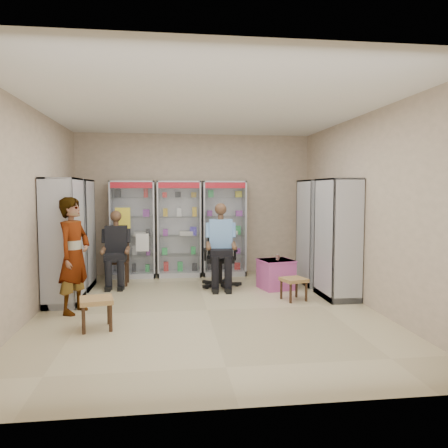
{
  "coord_description": "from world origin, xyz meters",
  "views": [
    {
      "loc": [
        -0.57,
        -6.44,
        1.8
      ],
      "look_at": [
        0.34,
        0.7,
        1.25
      ],
      "focal_mm": 35.0,
      "sensor_mm": 36.0,
      "label": 1
    }
  ],
  "objects": [
    {
      "name": "floor",
      "position": [
        0.0,
        0.0,
        0.0
      ],
      "size": [
        6.0,
        6.0,
        0.0
      ],
      "primitive_type": "plane",
      "color": "tan",
      "rests_on": "ground"
    },
    {
      "name": "room_shell",
      "position": [
        0.0,
        0.0,
        1.97
      ],
      "size": [
        5.02,
        6.02,
        3.01
      ],
      "color": "#C1A88F",
      "rests_on": "ground"
    },
    {
      "name": "cabinet_back_left",
      "position": [
        -1.3,
        2.73,
        1.0
      ],
      "size": [
        0.9,
        0.5,
        2.0
      ],
      "primitive_type": "cube",
      "color": "#A5A8AC",
      "rests_on": "floor"
    },
    {
      "name": "cabinet_back_mid",
      "position": [
        -0.35,
        2.73,
        1.0
      ],
      "size": [
        0.9,
        0.5,
        2.0
      ],
      "primitive_type": "cube",
      "color": "#A9ADB0",
      "rests_on": "floor"
    },
    {
      "name": "cabinet_back_right",
      "position": [
        0.6,
        2.73,
        1.0
      ],
      "size": [
        0.9,
        0.5,
        2.0
      ],
      "primitive_type": "cube",
      "color": "silver",
      "rests_on": "floor"
    },
    {
      "name": "cabinet_right_far",
      "position": [
        2.23,
        1.6,
        1.0
      ],
      "size": [
        0.9,
        0.5,
        2.0
      ],
      "primitive_type": "cube",
      "rotation": [
        0.0,
        0.0,
        1.57
      ],
      "color": "#AFB2B6",
      "rests_on": "floor"
    },
    {
      "name": "cabinet_right_near",
      "position": [
        2.23,
        0.5,
        1.0
      ],
      "size": [
        0.9,
        0.5,
        2.0
      ],
      "primitive_type": "cube",
      "rotation": [
        0.0,
        0.0,
        1.57
      ],
      "color": "silver",
      "rests_on": "floor"
    },
    {
      "name": "cabinet_left_far",
      "position": [
        -2.23,
        1.8,
        1.0
      ],
      "size": [
        0.9,
        0.5,
        2.0
      ],
      "primitive_type": "cube",
      "rotation": [
        0.0,
        0.0,
        -1.57
      ],
      "color": "#9EA0A5",
      "rests_on": "floor"
    },
    {
      "name": "cabinet_left_near",
      "position": [
        -2.23,
        0.7,
        1.0
      ],
      "size": [
        0.9,
        0.5,
        2.0
      ],
      "primitive_type": "cube",
      "rotation": [
        0.0,
        0.0,
        -1.57
      ],
      "color": "#ACADB3",
      "rests_on": "floor"
    },
    {
      "name": "wooden_chair",
      "position": [
        -1.55,
        2.0,
        0.47
      ],
      "size": [
        0.42,
        0.42,
        0.94
      ],
      "primitive_type": "cube",
      "color": "black",
      "rests_on": "floor"
    },
    {
      "name": "seated_customer",
      "position": [
        -1.55,
        1.95,
        0.67
      ],
      "size": [
        0.44,
        0.6,
        1.34
      ],
      "primitive_type": null,
      "color": "black",
      "rests_on": "floor"
    },
    {
      "name": "office_chair",
      "position": [
        0.39,
        1.59,
        0.58
      ],
      "size": [
        0.67,
        0.67,
        1.15
      ],
      "primitive_type": "cube",
      "rotation": [
        0.0,
        0.0,
        -0.07
      ],
      "color": "black",
      "rests_on": "floor"
    },
    {
      "name": "seated_shopkeeper",
      "position": [
        0.39,
        1.54,
        0.73
      ],
      "size": [
        0.53,
        0.71,
        1.47
      ],
      "primitive_type": null,
      "rotation": [
        0.0,
        0.0,
        -0.07
      ],
      "color": "#6998D0",
      "rests_on": "floor"
    },
    {
      "name": "pink_trunk",
      "position": [
        1.38,
        1.29,
        0.27
      ],
      "size": [
        0.66,
        0.65,
        0.54
      ],
      "primitive_type": "cube",
      "rotation": [
        0.0,
        0.0,
        0.23
      ],
      "color": "#BD4B92",
      "rests_on": "floor"
    },
    {
      "name": "tea_glass",
      "position": [
        1.4,
        1.26,
        0.59
      ],
      "size": [
        0.07,
        0.07,
        0.11
      ],
      "primitive_type": "cylinder",
      "color": "#5F1F08",
      "rests_on": "pink_trunk"
    },
    {
      "name": "woven_stool_a",
      "position": [
        1.46,
        0.42,
        0.18
      ],
      "size": [
        0.45,
        0.45,
        0.37
      ],
      "primitive_type": "cube",
      "rotation": [
        0.0,
        0.0,
        0.27
      ],
      "color": "olive",
      "rests_on": "floor"
    },
    {
      "name": "woven_stool_b",
      "position": [
        -1.51,
        -0.71,
        0.21
      ],
      "size": [
        0.48,
        0.48,
        0.41
      ],
      "primitive_type": "cube",
      "rotation": [
        0.0,
        0.0,
        0.2
      ],
      "color": "#A17944",
      "rests_on": "floor"
    },
    {
      "name": "standing_man",
      "position": [
        -1.95,
        0.13,
        0.85
      ],
      "size": [
        0.61,
        0.73,
        1.71
      ],
      "primitive_type": "imported",
      "rotation": [
        0.0,
        0.0,
        1.19
      ],
      "color": "gray",
      "rests_on": "floor"
    }
  ]
}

